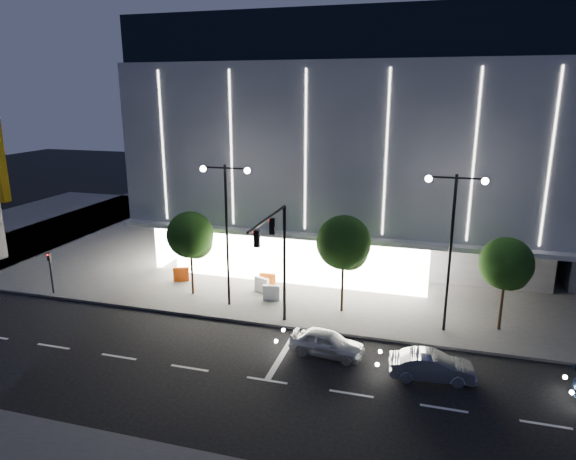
{
  "coord_description": "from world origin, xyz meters",
  "views": [
    {
      "loc": [
        8.91,
        -21.83,
        13.13
      ],
      "look_at": [
        0.55,
        7.09,
        5.0
      ],
      "focal_mm": 32.0,
      "sensor_mm": 36.0,
      "label": 1
    }
  ],
  "objects_px": {
    "traffic_mast": "(277,248)",
    "street_lamp_east": "(452,231)",
    "barrier_c": "(268,280)",
    "ped_signal_far": "(50,268)",
    "car_lead": "(327,343)",
    "tree_mid": "(344,245)",
    "tree_right": "(506,266)",
    "barrier_a": "(181,274)",
    "street_lamp_west": "(226,215)",
    "barrier_b": "(271,293)",
    "car_second": "(432,366)",
    "tree_left": "(191,237)",
    "barrier_d": "(262,285)"
  },
  "relations": [
    {
      "from": "street_lamp_east",
      "to": "barrier_b",
      "type": "bearing_deg",
      "value": 172.47
    },
    {
      "from": "traffic_mast",
      "to": "tree_left",
      "type": "bearing_deg",
      "value": 152.16
    },
    {
      "from": "barrier_c",
      "to": "barrier_a",
      "type": "bearing_deg",
      "value": 179.27
    },
    {
      "from": "barrier_d",
      "to": "tree_left",
      "type": "bearing_deg",
      "value": -139.41
    },
    {
      "from": "traffic_mast",
      "to": "street_lamp_west",
      "type": "xyz_separation_m",
      "value": [
        -4.0,
        2.66,
        0.93
      ]
    },
    {
      "from": "barrier_b",
      "to": "barrier_a",
      "type": "bearing_deg",
      "value": 156.7
    },
    {
      "from": "street_lamp_east",
      "to": "tree_right",
      "type": "bearing_deg",
      "value": 18.63
    },
    {
      "from": "street_lamp_east",
      "to": "car_lead",
      "type": "xyz_separation_m",
      "value": [
        -5.81,
        -4.29,
        -5.29
      ]
    },
    {
      "from": "barrier_a",
      "to": "barrier_d",
      "type": "relative_size",
      "value": 1.0
    },
    {
      "from": "tree_mid",
      "to": "tree_right",
      "type": "bearing_deg",
      "value": -0.0
    },
    {
      "from": "traffic_mast",
      "to": "ped_signal_far",
      "type": "height_order",
      "value": "traffic_mast"
    },
    {
      "from": "traffic_mast",
      "to": "tree_right",
      "type": "height_order",
      "value": "traffic_mast"
    },
    {
      "from": "barrier_d",
      "to": "ped_signal_far",
      "type": "bearing_deg",
      "value": -142.32
    },
    {
      "from": "street_lamp_east",
      "to": "tree_left",
      "type": "distance_m",
      "value": 16.12
    },
    {
      "from": "car_lead",
      "to": "barrier_d",
      "type": "bearing_deg",
      "value": 48.51
    },
    {
      "from": "tree_mid",
      "to": "barrier_c",
      "type": "xyz_separation_m",
      "value": [
        -5.61,
        2.43,
        -3.68
      ]
    },
    {
      "from": "traffic_mast",
      "to": "tree_right",
      "type": "xyz_separation_m",
      "value": [
        12.03,
        3.68,
        -1.14
      ]
    },
    {
      "from": "car_second",
      "to": "barrier_b",
      "type": "distance_m",
      "value": 12.04
    },
    {
      "from": "traffic_mast",
      "to": "barrier_b",
      "type": "distance_m",
      "value": 6.2
    },
    {
      "from": "tree_right",
      "to": "car_second",
      "type": "xyz_separation_m",
      "value": [
        -3.61,
        -6.21,
        -3.24
      ]
    },
    {
      "from": "street_lamp_west",
      "to": "tree_left",
      "type": "height_order",
      "value": "street_lamp_west"
    },
    {
      "from": "barrier_c",
      "to": "street_lamp_east",
      "type": "bearing_deg",
      "value": -22.08
    },
    {
      "from": "street_lamp_east",
      "to": "barrier_d",
      "type": "bearing_deg",
      "value": 167.62
    },
    {
      "from": "car_second",
      "to": "barrier_d",
      "type": "xyz_separation_m",
      "value": [
        -11.12,
        7.76,
        0.0
      ]
    },
    {
      "from": "barrier_c",
      "to": "barrier_d",
      "type": "relative_size",
      "value": 1.0
    },
    {
      "from": "car_second",
      "to": "barrier_a",
      "type": "xyz_separation_m",
      "value": [
        -17.27,
        8.11,
        0.0
      ]
    },
    {
      "from": "barrier_a",
      "to": "barrier_b",
      "type": "relative_size",
      "value": 1.0
    },
    {
      "from": "tree_right",
      "to": "barrier_a",
      "type": "bearing_deg",
      "value": 174.79
    },
    {
      "from": "tree_right",
      "to": "barrier_d",
      "type": "xyz_separation_m",
      "value": [
        -14.73,
        1.55,
        -3.23
      ]
    },
    {
      "from": "street_lamp_east",
      "to": "car_second",
      "type": "bearing_deg",
      "value": -96.4
    },
    {
      "from": "tree_mid",
      "to": "barrier_a",
      "type": "distance_m",
      "value": 12.58
    },
    {
      "from": "ped_signal_far",
      "to": "barrier_a",
      "type": "relative_size",
      "value": 2.73
    },
    {
      "from": "tree_left",
      "to": "street_lamp_east",
      "type": "bearing_deg",
      "value": -3.65
    },
    {
      "from": "barrier_b",
      "to": "tree_right",
      "type": "bearing_deg",
      "value": -13.04
    },
    {
      "from": "street_lamp_west",
      "to": "car_lead",
      "type": "bearing_deg",
      "value": -30.82
    },
    {
      "from": "car_second",
      "to": "barrier_b",
      "type": "relative_size",
      "value": 3.58
    },
    {
      "from": "car_second",
      "to": "barrier_b",
      "type": "height_order",
      "value": "car_second"
    },
    {
      "from": "traffic_mast",
      "to": "tree_mid",
      "type": "xyz_separation_m",
      "value": [
        3.03,
        3.68,
        -0.69
      ]
    },
    {
      "from": "car_second",
      "to": "tree_right",
      "type": "bearing_deg",
      "value": -36.78
    },
    {
      "from": "traffic_mast",
      "to": "street_lamp_east",
      "type": "xyz_separation_m",
      "value": [
        9.0,
        2.66,
        0.93
      ]
    },
    {
      "from": "tree_mid",
      "to": "barrier_d",
      "type": "xyz_separation_m",
      "value": [
        -5.73,
        1.55,
        -3.68
      ]
    },
    {
      "from": "ped_signal_far",
      "to": "car_lead",
      "type": "bearing_deg",
      "value": -8.27
    },
    {
      "from": "street_lamp_west",
      "to": "barrier_a",
      "type": "bearing_deg",
      "value": 148.91
    },
    {
      "from": "barrier_d",
      "to": "street_lamp_west",
      "type": "bearing_deg",
      "value": -96.16
    },
    {
      "from": "ped_signal_far",
      "to": "car_second",
      "type": "bearing_deg",
      "value": -8.58
    },
    {
      "from": "barrier_b",
      "to": "street_lamp_east",
      "type": "bearing_deg",
      "value": -18.94
    },
    {
      "from": "car_lead",
      "to": "barrier_b",
      "type": "relative_size",
      "value": 3.53
    },
    {
      "from": "car_second",
      "to": "car_lead",
      "type": "bearing_deg",
      "value": 73.65
    },
    {
      "from": "traffic_mast",
      "to": "barrier_c",
      "type": "distance_m",
      "value": 7.95
    },
    {
      "from": "tree_right",
      "to": "barrier_c",
      "type": "relative_size",
      "value": 5.01
    }
  ]
}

